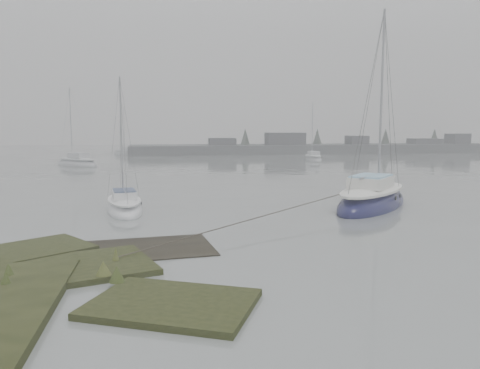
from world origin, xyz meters
name	(u,v)px	position (x,y,z in m)	size (l,w,h in m)	color
ground	(155,175)	(0.00, 30.00, 0.00)	(160.00, 160.00, 0.00)	gray
far_shoreline	(324,148)	(26.84, 61.90, 0.85)	(60.00, 8.00, 4.15)	#4C4F51
sailboat_main	(372,201)	(10.76, 11.10, 0.33)	(6.89, 7.17, 10.56)	#14143D
sailboat_white	(124,207)	(-1.37, 11.98, 0.21)	(2.25, 5.04, 6.87)	silver
sailboat_far_a	(77,163)	(-8.20, 41.09, 0.27)	(5.83, 5.93, 8.83)	#A6A9AF
sailboat_far_b	(313,159)	(19.01, 44.43, 0.24)	(2.36, 5.56, 7.62)	#A7ABB0
sailboat_far_c	(129,153)	(-4.14, 62.37, 0.24)	(5.49, 4.48, 7.64)	#AAB0B3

